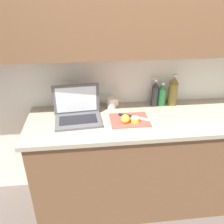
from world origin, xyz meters
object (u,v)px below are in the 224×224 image
Objects in this scene: bottle_oil_tall at (162,95)px; lemon_half_cut at (135,119)px; measuring_cup at (112,103)px; knife at (129,116)px; lemon_whole_beside at (125,119)px; cutting_board at (129,120)px; laptop at (77,112)px; bottle_water_clear at (155,94)px; bottle_green_soda at (173,91)px.

lemon_half_cut is at bearing -136.27° from bottle_oil_tall.
knife is at bearing -57.52° from measuring_cup.
cutting_board is at bearing 45.40° from lemon_whole_beside.
laptop is 0.34m from measuring_cup.
lemon_whole_beside is at bearing -134.60° from cutting_board.
lemon_half_cut is 0.42m from bottle_oil_tall.
lemon_half_cut is 0.27× the size of bottle_water_clear.
cutting_board is at bearing -66.77° from knife.
lemon_half_cut is 0.08m from lemon_whole_beside.
laptop is at bearing -159.86° from knife.
laptop is 1.35× the size of bottle_green_soda.
bottle_oil_tall reaches higher than cutting_board.
bottle_oil_tall reaches higher than lemon_half_cut.
knife is 1.15× the size of bottle_oil_tall.
bottle_oil_tall is 0.46m from measuring_cup.
bottle_oil_tall is at bearing 36.70° from cutting_board.
laptop is at bearing -165.56° from bottle_water_clear.
bottle_water_clear is at bearing 50.89° from lemon_half_cut.
knife is 0.40m from bottle_oil_tall.
measuring_cup is at bearing -178.58° from bottle_green_soda.
laptop is at bearing 162.75° from lemon_whole_beside.
measuring_cup is (-0.12, 0.24, 0.05)m from cutting_board.
bottle_green_soda reaches higher than knife.
measuring_cup is at bearing 24.73° from laptop.
bottle_oil_tall is at bearing 180.00° from bottle_green_soda.
knife is 0.87× the size of bottle_green_soda.
cutting_board is 0.39m from bottle_water_clear.
bottle_oil_tall is at bearing 9.10° from laptop.
measuring_cup is at bearing 146.29° from knife.
cutting_board is 0.27m from measuring_cup.
bottle_green_soda is at bearing 48.84° from knife.
bottle_water_clear reaches higher than knife.
lemon_half_cut is 0.31× the size of bottle_oil_tall.
lemon_whole_beside is 0.44m from bottle_water_clear.
laptop reaches higher than bottle_water_clear.
cutting_board is at bearing -14.16° from laptop.
laptop is 0.88m from bottle_green_soda.
bottle_oil_tall reaches higher than lemon_whole_beside.
laptop reaches higher than cutting_board.
lemon_whole_beside is (-0.04, -0.09, 0.03)m from knife.
lemon_whole_beside is 0.32× the size of bottle_oil_tall.
bottle_water_clear reaches higher than measuring_cup.
bottle_oil_tall reaches higher than knife.
bottle_water_clear is at bearing 42.84° from cutting_board.
bottle_oil_tall is (0.30, 0.28, 0.07)m from lemon_half_cut.
lemon_whole_beside is 0.29m from measuring_cup.
bottle_water_clear is (0.23, 0.28, 0.09)m from lemon_half_cut.
lemon_whole_beside is at bearing -74.32° from measuring_cup.
bottle_green_soda is (0.40, 0.28, 0.11)m from lemon_half_cut.
laptop reaches higher than lemon_whole_beside.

